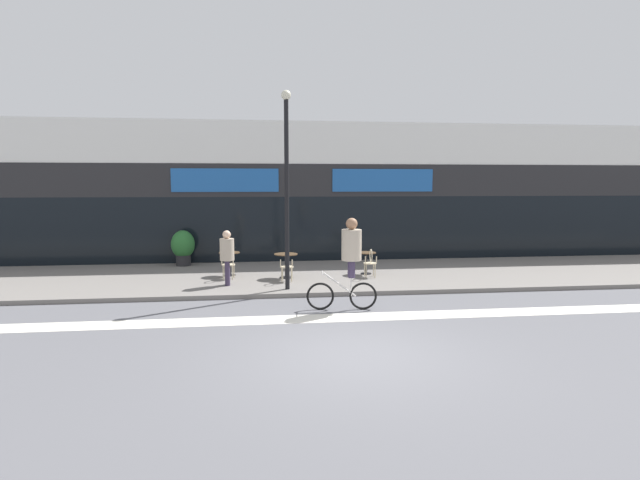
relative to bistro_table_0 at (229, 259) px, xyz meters
The scene contains 14 objects.
ground_plane 7.79m from the bistro_table_0, 70.03° to the right, with size 120.00×120.00×0.00m, color #5B5B60.
sidewalk_slab 2.72m from the bistro_table_0, ahead, with size 40.00×5.50×0.12m, color slate.
storefront_facade 5.72m from the bistro_table_0, 60.35° to the left, with size 40.00×4.06×5.27m.
bike_lane_stripe 5.60m from the bistro_table_0, 61.51° to the right, with size 36.00×0.70×0.01m, color silver.
bistro_table_0 is the anchor object (origin of this frame).
bistro_table_1 1.84m from the bistro_table_0, 18.99° to the right, with size 0.72×0.72×0.75m.
bistro_table_2 4.33m from the bistro_table_0, ahead, with size 0.63×0.63×0.70m.
cafe_chair_0_near 0.63m from the bistro_table_0, 90.73° to the right, with size 0.44×0.59×0.90m.
cafe_chair_1_near 2.12m from the bistro_table_0, 35.28° to the right, with size 0.45×0.60×0.90m.
cafe_chair_2_near 4.41m from the bistro_table_0, 11.30° to the right, with size 0.42×0.58×0.90m.
planter_pot 2.77m from the bistro_table_0, 128.99° to the left, with size 0.82×0.82×1.25m.
lamp_post 3.79m from the bistro_table_0, 52.92° to the right, with size 0.26×0.26×5.33m.
cyclist_0 5.24m from the bistro_table_0, 53.82° to the right, with size 1.69×0.56×2.20m.
pedestrian_near_end 1.56m from the bistro_table_0, 88.91° to the right, with size 0.41×0.41×1.57m.
Camera 1 is at (-1.67, -8.40, 3.01)m, focal length 28.00 mm.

